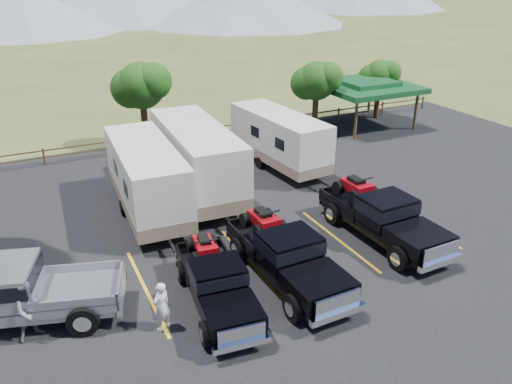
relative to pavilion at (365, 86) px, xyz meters
name	(u,v)px	position (x,y,z in m)	size (l,w,h in m)	color
ground	(357,309)	(-13.00, -17.00, -2.79)	(320.00, 320.00, 0.00)	#3D4C20
asphalt_lot	(309,264)	(-13.00, -14.00, -2.77)	(44.00, 34.00, 0.04)	black
stall_lines	(296,251)	(-13.00, -13.00, -2.74)	(12.12, 5.50, 0.01)	gold
tree_ne_a	(316,81)	(-4.03, 0.01, 0.69)	(3.11, 2.92, 4.76)	black
tree_ne_b	(379,76)	(1.98, 1.01, 0.34)	(2.77, 2.59, 4.27)	black
tree_north	(141,86)	(-15.03, 2.02, 1.05)	(3.46, 3.24, 5.25)	black
rail_fence	(210,131)	(-11.00, 1.50, -2.18)	(36.12, 0.12, 1.00)	brown
pavilion	(365,86)	(0.00, 0.00, 0.00)	(6.20, 6.20, 3.22)	brown
rig_left	(216,281)	(-17.06, -14.73, -1.87)	(2.40, 5.60, 1.82)	black
rig_center	(286,254)	(-14.31, -14.44, -1.74)	(2.32, 6.31, 2.09)	black
rig_right	(381,215)	(-9.37, -13.56, -1.71)	(2.40, 6.49, 2.15)	black
trailer_left	(147,179)	(-17.29, -7.14, -1.07)	(2.76, 9.22, 3.20)	white
trailer_center	(197,160)	(-14.56, -6.16, -0.95)	(2.92, 9.88, 3.43)	white
trailer_right	(279,139)	(-9.24, -4.59, -1.17)	(2.85, 8.72, 3.02)	white
pickup_silver	(15,292)	(-22.97, -12.81, -1.71)	(7.01, 3.97, 2.00)	#96979E
person_a	(162,306)	(-19.03, -15.20, -1.92)	(0.61, 0.40, 1.66)	silver
person_b	(30,309)	(-22.60, -13.82, -1.78)	(0.94, 0.74, 1.94)	slate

